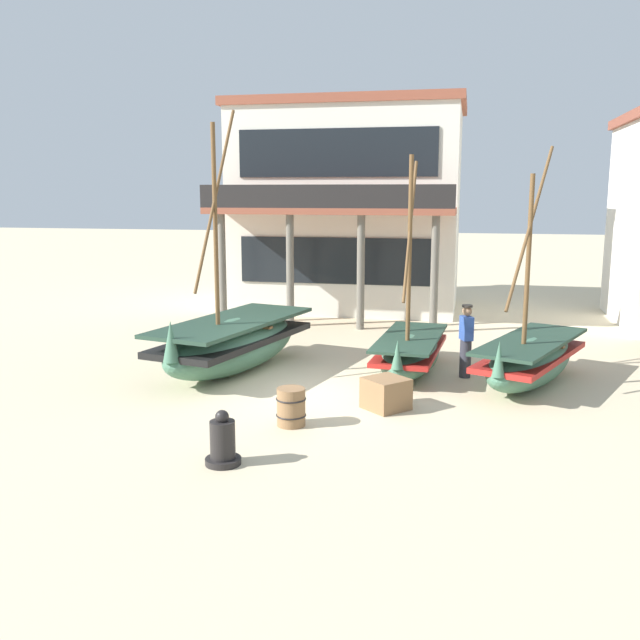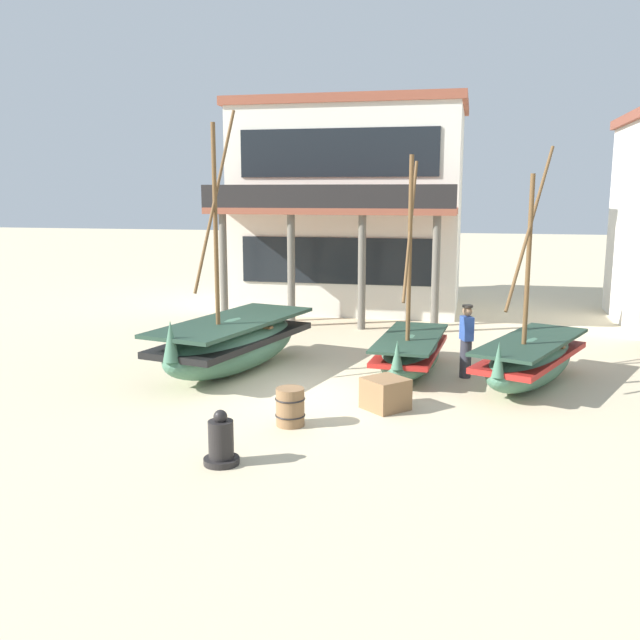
# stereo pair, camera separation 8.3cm
# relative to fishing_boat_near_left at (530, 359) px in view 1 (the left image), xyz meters

# --- Properties ---
(ground_plane) EXTENTS (120.00, 120.00, 0.00)m
(ground_plane) POSITION_rel_fishing_boat_near_left_xyz_m (-4.58, -1.69, -0.57)
(ground_plane) COLOR beige
(fishing_boat_near_left) EXTENTS (2.80, 4.30, 5.18)m
(fishing_boat_near_left) POSITION_rel_fishing_boat_near_left_xyz_m (0.00, 0.00, 0.00)
(fishing_boat_near_left) COLOR #427056
(fishing_boat_near_left) RESTS_ON ground
(fishing_boat_centre_large) EXTENTS (2.88, 5.14, 6.02)m
(fishing_boat_centre_large) POSITION_rel_fishing_boat_near_left_xyz_m (-6.80, -0.25, 0.11)
(fishing_boat_centre_large) COLOR #427056
(fishing_boat_centre_large) RESTS_ON ground
(fishing_boat_far_right) EXTENTS (1.58, 3.79, 5.00)m
(fishing_boat_far_right) POSITION_rel_fishing_boat_near_left_xyz_m (-2.67, 0.47, -0.07)
(fishing_boat_far_right) COLOR #427056
(fishing_boat_far_right) RESTS_ON ground
(fisherman_by_hull) EXTENTS (0.33, 0.42, 1.68)m
(fisherman_by_hull) POSITION_rel_fishing_boat_near_left_xyz_m (-1.40, 0.34, 0.26)
(fisherman_by_hull) COLOR #33333D
(fisherman_by_hull) RESTS_ON ground
(capstan_winch) EXTENTS (0.57, 0.57, 0.88)m
(capstan_winch) POSITION_rel_fishing_boat_near_left_xyz_m (-5.05, -5.76, -0.23)
(capstan_winch) COLOR black
(capstan_winch) RESTS_ON ground
(wooden_barrel) EXTENTS (0.56, 0.56, 0.70)m
(wooden_barrel) POSITION_rel_fishing_boat_near_left_xyz_m (-4.47, -3.75, -0.22)
(wooden_barrel) COLOR olive
(wooden_barrel) RESTS_ON ground
(cargo_crate) EXTENTS (1.05, 1.05, 0.62)m
(cargo_crate) POSITION_rel_fishing_boat_near_left_xyz_m (-2.89, -2.41, -0.26)
(cargo_crate) COLOR olive
(cargo_crate) RESTS_ON ground
(harbor_building_main) EXTENTS (8.14, 7.29, 7.33)m
(harbor_building_main) POSITION_rel_fishing_boat_near_left_xyz_m (-5.75, 9.75, 3.10)
(harbor_building_main) COLOR silver
(harbor_building_main) RESTS_ON ground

